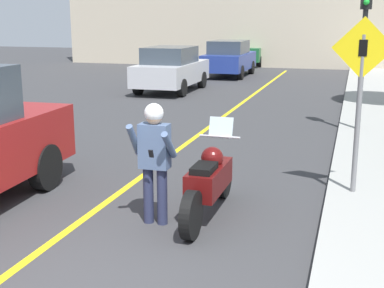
# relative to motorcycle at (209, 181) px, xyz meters

# --- Properties ---
(ground_plane) EXTENTS (80.00, 80.00, 0.00)m
(ground_plane) POSITION_rel_motorcycle_xyz_m (-1.04, -2.44, -0.51)
(ground_plane) COLOR #38383A
(road_center_line) EXTENTS (0.12, 36.00, 0.01)m
(road_center_line) POSITION_rel_motorcycle_xyz_m (-1.64, 3.56, -0.51)
(road_center_line) COLOR yellow
(road_center_line) RESTS_ON ground
(motorcycle) EXTENTS (0.62, 2.35, 1.30)m
(motorcycle) POSITION_rel_motorcycle_xyz_m (0.00, 0.00, 0.00)
(motorcycle) COLOR black
(motorcycle) RESTS_ON ground
(person_biker) EXTENTS (0.59, 0.46, 1.66)m
(person_biker) POSITION_rel_motorcycle_xyz_m (-0.62, -0.51, 0.50)
(person_biker) COLOR #282D4C
(person_biker) RESTS_ON ground
(crossing_sign) EXTENTS (0.91, 0.08, 2.65)m
(crossing_sign) POSITION_rel_motorcycle_xyz_m (1.95, 1.35, 1.21)
(crossing_sign) COLOR slate
(crossing_sign) RESTS_ON sidewalk_curb
(traffic_light) EXTENTS (0.26, 0.30, 3.57)m
(traffic_light) POSITION_rel_motorcycle_xyz_m (2.00, 6.38, 2.10)
(traffic_light) COLOR #2D2D30
(traffic_light) RESTS_ON sidewalk_curb
(parked_car_silver) EXTENTS (1.88, 4.20, 1.68)m
(parked_car_silver) POSITION_rel_motorcycle_xyz_m (-4.80, 12.18, 0.35)
(parked_car_silver) COLOR black
(parked_car_silver) RESTS_ON ground
(parked_car_blue) EXTENTS (1.88, 4.20, 1.68)m
(parked_car_blue) POSITION_rel_motorcycle_xyz_m (-3.92, 18.04, 0.35)
(parked_car_blue) COLOR black
(parked_car_blue) RESTS_ON ground
(parked_car_green) EXTENTS (1.88, 4.20, 1.68)m
(parked_car_green) POSITION_rel_motorcycle_xyz_m (-4.15, 24.35, 0.35)
(parked_car_green) COLOR black
(parked_car_green) RESTS_ON ground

